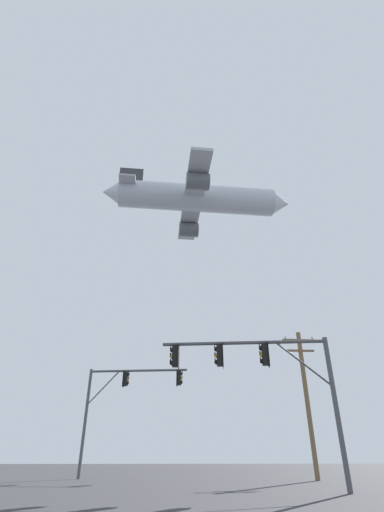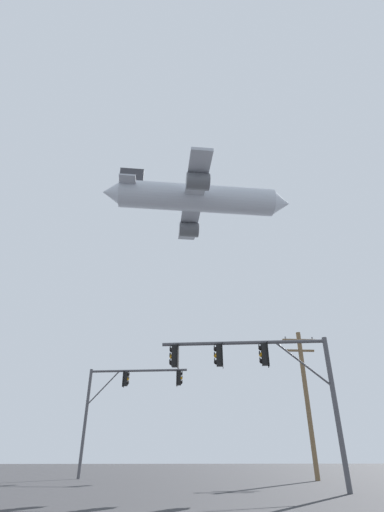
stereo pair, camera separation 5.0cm
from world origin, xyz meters
TOP-DOWN VIEW (x-y plane):
  - signal_pole_near at (3.20, 9.23)m, footprint 7.09×1.22m
  - signal_pole_far at (-3.69, 19.67)m, footprint 6.62×1.19m
  - utility_pole at (7.89, 17.29)m, footprint 2.20×0.28m
  - airplane at (2.68, 36.57)m, footprint 26.87×20.76m

SIDE VIEW (x-z plane):
  - signal_pole_near at x=3.20m, z-range 1.63..7.36m
  - utility_pole at x=7.89m, z-range 0.29..8.79m
  - signal_pole_far at x=-3.69m, z-range 1.66..8.16m
  - airplane at x=2.68m, z-range 29.93..37.27m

